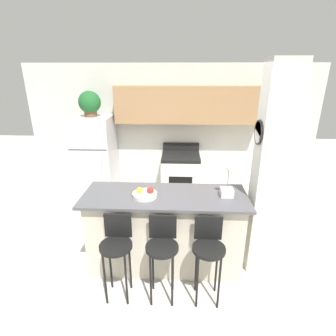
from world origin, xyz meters
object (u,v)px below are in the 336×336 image
(stove_range, at_px, (181,177))
(orchid_vase, at_px, (227,189))
(bar_stool_mid, at_px, (162,247))
(bar_stool_left, at_px, (117,246))
(fruit_bowl, at_px, (145,194))
(refrigerator, at_px, (95,159))
(potted_plant_on_fridge, at_px, (90,103))
(bar_stool_right, at_px, (208,249))

(stove_range, bearing_deg, orchid_vase, -74.04)
(stove_range, height_order, bar_stool_mid, stove_range)
(bar_stool_left, distance_m, fruit_bowl, 0.66)
(orchid_vase, bearing_deg, fruit_bowl, -175.98)
(refrigerator, xyz_separation_m, bar_stool_left, (0.96, -2.38, -0.17))
(refrigerator, distance_m, potted_plant_on_fridge, 1.05)
(refrigerator, height_order, potted_plant_on_fridge, potted_plant_on_fridge)
(bar_stool_left, height_order, potted_plant_on_fridge, potted_plant_on_fridge)
(fruit_bowl, bearing_deg, bar_stool_left, -119.57)
(bar_stool_right, bearing_deg, bar_stool_mid, 180.00)
(fruit_bowl, bearing_deg, bar_stool_mid, -62.96)
(bar_stool_left, xyz_separation_m, fruit_bowl, (0.26, 0.45, 0.40))
(potted_plant_on_fridge, distance_m, fruit_bowl, 2.42)
(bar_stool_right, distance_m, fruit_bowl, 0.94)
(bar_stool_left, relative_size, orchid_vase, 2.46)
(fruit_bowl, bearing_deg, bar_stool_right, -32.20)
(refrigerator, xyz_separation_m, stove_range, (1.64, 0.04, -0.36))
(refrigerator, distance_m, fruit_bowl, 2.29)
(bar_stool_mid, bearing_deg, orchid_vase, 35.39)
(orchid_vase, height_order, fruit_bowl, orchid_vase)
(bar_stool_mid, height_order, potted_plant_on_fridge, potted_plant_on_fridge)
(bar_stool_mid, distance_m, orchid_vase, 1.01)
(stove_range, distance_m, fruit_bowl, 2.10)
(bar_stool_mid, distance_m, fruit_bowl, 0.65)
(bar_stool_left, height_order, bar_stool_right, same)
(bar_stool_right, height_order, fruit_bowl, fruit_bowl)
(bar_stool_left, height_order, fruit_bowl, fruit_bowl)
(orchid_vase, relative_size, fruit_bowl, 1.36)
(orchid_vase, bearing_deg, bar_stool_left, -156.90)
(bar_stool_mid, xyz_separation_m, fruit_bowl, (-0.23, 0.45, 0.40))
(refrigerator, distance_m, orchid_vase, 2.88)
(bar_stool_left, relative_size, bar_stool_mid, 1.00)
(bar_stool_right, relative_size, potted_plant_on_fridge, 2.16)
(stove_range, xyz_separation_m, orchid_vase, (0.54, -1.90, 0.65))
(bar_stool_left, bearing_deg, refrigerator, 111.93)
(refrigerator, relative_size, fruit_bowl, 5.63)
(refrigerator, distance_m, bar_stool_left, 2.57)
(potted_plant_on_fridge, xyz_separation_m, orchid_vase, (2.19, -1.86, -0.76))
(stove_range, relative_size, fruit_bowl, 3.69)
(refrigerator, bearing_deg, stove_range, 1.50)
(refrigerator, xyz_separation_m, fruit_bowl, (1.22, -1.93, 0.23))
(refrigerator, relative_size, stove_range, 1.53)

